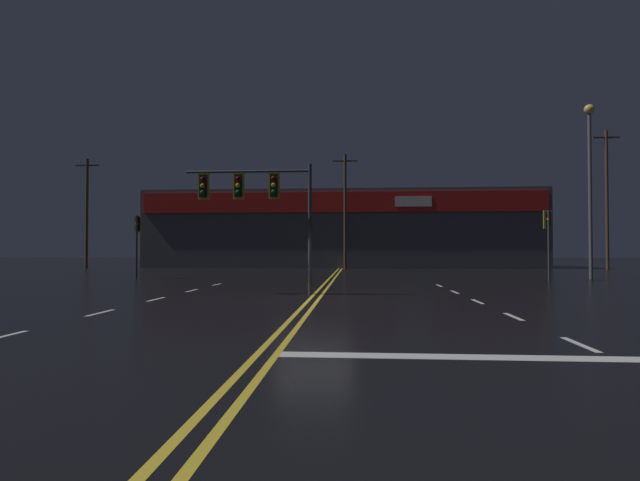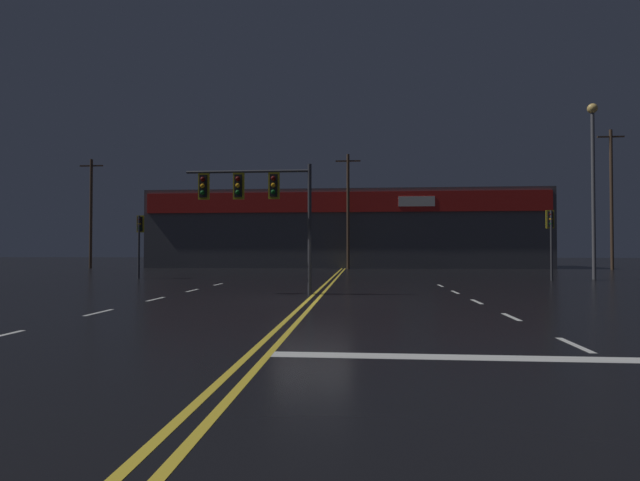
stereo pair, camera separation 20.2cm
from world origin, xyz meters
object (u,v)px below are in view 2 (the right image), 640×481
traffic_signal_corner_northeast (551,229)px  streetlight_near_left (593,168)px  traffic_signal_corner_northwest (140,232)px  traffic_signal_median (254,193)px

traffic_signal_corner_northeast → streetlight_near_left: 4.73m
traffic_signal_corner_northeast → streetlight_near_left: size_ratio=0.38×
traffic_signal_corner_northeast → streetlight_near_left: (2.86, 1.40, 3.50)m
traffic_signal_corner_northwest → streetlight_near_left: (25.84, 1.27, 3.61)m
traffic_signal_median → traffic_signal_corner_northwest: size_ratio=1.32×
traffic_signal_median → traffic_signal_corner_northeast: bearing=33.9°
traffic_signal_corner_northeast → streetlight_near_left: bearing=26.1°
traffic_signal_median → traffic_signal_corner_northwest: 13.12m
traffic_signal_median → traffic_signal_corner_northeast: (14.17, 9.53, -0.95)m
traffic_signal_corner_northeast → traffic_signal_corner_northwest: bearing=179.7°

